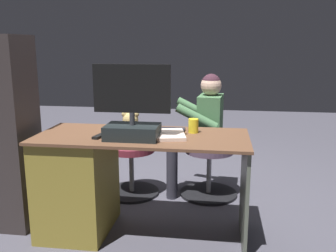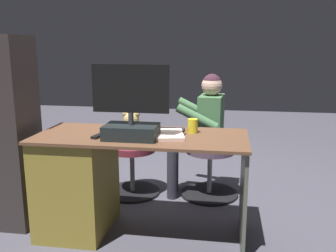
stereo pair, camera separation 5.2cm
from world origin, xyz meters
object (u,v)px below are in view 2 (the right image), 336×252
(monitor, at_px, (131,117))
(office_chair_teddy, at_px, (132,164))
(visitor_chair, at_px, (210,166))
(desk, at_px, (89,180))
(computer_mouse, at_px, (118,127))
(person, at_px, (202,125))
(cup, at_px, (193,126))
(tv_remote, at_px, (99,136))
(teddy_bear, at_px, (132,129))
(keyboard, at_px, (155,130))

(monitor, height_order, office_chair_teddy, monitor)
(office_chair_teddy, distance_m, visitor_chair, 0.72)
(desk, xyz_separation_m, monitor, (-0.36, 0.11, 0.51))
(desk, xyz_separation_m, visitor_chair, (-0.86, -0.80, -0.12))
(monitor, bearing_deg, computer_mouse, -56.10)
(person, bearing_deg, monitor, 65.13)
(computer_mouse, height_order, cup, cup)
(monitor, distance_m, tv_remote, 0.27)
(computer_mouse, distance_m, teddy_bear, 0.62)
(computer_mouse, relative_size, office_chair_teddy, 0.19)
(monitor, distance_m, office_chair_teddy, 1.06)
(visitor_chair, bearing_deg, computer_mouse, 44.84)
(keyboard, xyz_separation_m, person, (-0.30, -0.66, -0.09))
(cup, relative_size, office_chair_teddy, 0.20)
(office_chair_teddy, distance_m, teddy_bear, 0.34)
(office_chair_teddy, bearing_deg, cup, 135.48)
(teddy_bear, distance_m, person, 0.64)
(desk, height_order, monitor, monitor)
(monitor, distance_m, computer_mouse, 0.33)
(keyboard, distance_m, computer_mouse, 0.29)
(monitor, bearing_deg, tv_remote, -2.05)
(keyboard, relative_size, office_chair_teddy, 0.82)
(monitor, relative_size, office_chair_teddy, 1.02)
(person, bearing_deg, office_chair_teddy, 5.54)
(keyboard, relative_size, cup, 4.13)
(cup, relative_size, teddy_bear, 0.32)
(desk, height_order, person, person)
(cup, xyz_separation_m, person, (-0.02, -0.67, -0.13))
(keyboard, bearing_deg, computer_mouse, -1.57)
(monitor, height_order, keyboard, monitor)
(tv_remote, bearing_deg, office_chair_teddy, -79.04)
(monitor, xyz_separation_m, cup, (-0.40, -0.23, -0.10))
(desk, distance_m, cup, 0.87)
(teddy_bear, bearing_deg, person, -175.38)
(keyboard, relative_size, tv_remote, 2.80)
(monitor, relative_size, visitor_chair, 0.97)
(monitor, bearing_deg, keyboard, -116.80)
(monitor, distance_m, keyboard, 0.30)
(desk, relative_size, visitor_chair, 2.81)
(monitor, relative_size, teddy_bear, 1.64)
(monitor, relative_size, keyboard, 1.24)
(tv_remote, height_order, visitor_chair, tv_remote)
(visitor_chair, bearing_deg, desk, 42.99)
(desk, bearing_deg, cup, -170.47)
(computer_mouse, bearing_deg, cup, 178.54)
(keyboard, bearing_deg, desk, 15.48)
(keyboard, relative_size, computer_mouse, 4.38)
(monitor, relative_size, tv_remote, 3.46)
(keyboard, distance_m, cup, 0.28)
(monitor, distance_m, visitor_chair, 1.21)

